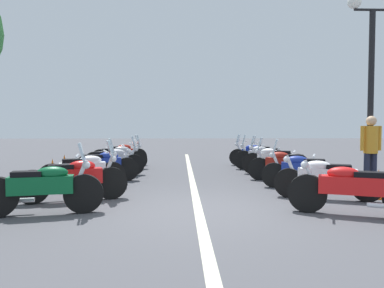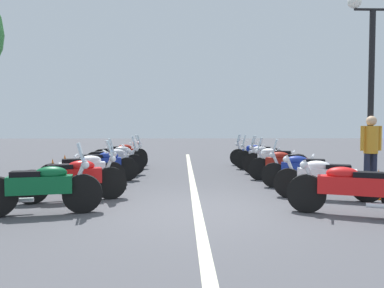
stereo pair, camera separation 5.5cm
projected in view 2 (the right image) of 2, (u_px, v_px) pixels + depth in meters
The scene contains 21 objects.
ground_plane at pixel (197, 211), 6.64m from camera, with size 80.00×80.00×0.00m, color #4C4C51.
lane_centre_stripe at pixel (192, 178), 10.88m from camera, with size 18.29×0.16×0.01m, color beige.
motorcycle_left_row_0 at pixel (42, 187), 6.31m from camera, with size 0.72×2.04×1.23m.
motorcycle_left_row_1 at pixel (74, 178), 7.47m from camera, with size 0.91×2.11×1.22m.
motorcycle_left_row_2 at pixel (84, 170), 8.85m from camera, with size 0.85×1.98×1.21m.
motorcycle_left_row_3 at pixel (103, 165), 10.14m from camera, with size 0.74×1.98×1.00m.
motorcycle_left_row_4 at pixel (112, 160), 11.35m from camera, with size 0.72×2.05×1.21m.
motorcycle_left_row_5 at pixel (118, 156), 12.88m from camera, with size 0.92×2.10×1.21m.
motorcycle_left_row_6 at pixel (121, 154), 14.04m from camera, with size 0.99×2.02×1.01m.
motorcycle_right_row_0 at pixel (352, 188), 6.25m from camera, with size 1.01×2.08×1.01m.
motorcycle_right_row_1 at pixel (325, 178), 7.64m from camera, with size 0.98×2.06×0.99m.
motorcycle_right_row_2 at pixel (303, 170), 8.95m from camera, with size 0.90×2.00×1.20m.
motorcycle_right_row_3 at pixel (285, 164), 10.23m from camera, with size 0.92×2.02×1.20m.
motorcycle_right_row_4 at pixel (274, 160), 11.50m from camera, with size 0.97×1.96×1.23m.
motorcycle_right_row_5 at pixel (264, 156), 12.84m from camera, with size 0.82×2.07×1.22m.
motorcycle_right_row_6 at pixel (257, 154), 14.09m from camera, with size 0.93×2.06×1.21m.
street_lamp_twin_globe at pixel (372, 56), 8.95m from camera, with size 0.32×1.22×4.65m.
traffic_cone_0 at pixel (65, 164), 11.91m from camera, with size 0.36×0.36×0.61m.
traffic_cone_1 at pixel (53, 170), 10.34m from camera, with size 0.36×0.36×0.61m.
traffic_cone_2 at pixel (378, 185), 7.77m from camera, with size 0.36×0.36×0.61m.
bystander_1 at pixel (371, 146), 8.81m from camera, with size 0.32×0.53×1.76m.
Camera 2 is at (-6.57, 0.26, 1.51)m, focal length 34.77 mm.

